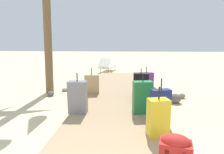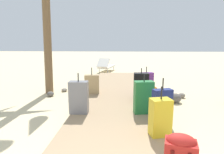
{
  "view_description": "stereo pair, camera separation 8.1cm",
  "coord_description": "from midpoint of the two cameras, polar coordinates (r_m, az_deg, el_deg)",
  "views": [
    {
      "loc": [
        0.19,
        -0.98,
        1.58
      ],
      "look_at": [
        -0.19,
        4.58,
        0.55
      ],
      "focal_mm": 29.76,
      "sensor_mm": 36.0,
      "label": 1
    },
    {
      "loc": [
        0.11,
        -0.98,
        1.58
      ],
      "look_at": [
        -0.19,
        4.58,
        0.55
      ],
      "focal_mm": 29.76,
      "sensor_mm": 36.0,
      "label": 2
    }
  ],
  "objects": [
    {
      "name": "ground_plane",
      "position": [
        4.59,
        1.07,
        -9.63
      ],
      "size": [
        60.0,
        60.0,
        0.0
      ],
      "primitive_type": "plane",
      "color": "beige"
    },
    {
      "name": "rock_right_mid",
      "position": [
        5.26,
        18.46,
        -6.15
      ],
      "size": [
        0.43,
        0.42,
        0.25
      ],
      "primitive_type": "ellipsoid",
      "rotation": [
        0.0,
        0.0,
        0.53
      ],
      "color": "#5B5651",
      "rests_on": "ground"
    },
    {
      "name": "rock_left_near",
      "position": [
        5.89,
        -18.76,
        -4.93
      ],
      "size": [
        0.29,
        0.3,
        0.14
      ],
      "primitive_type": "ellipsoid",
      "rotation": [
        0.0,
        0.0,
        0.5
      ],
      "color": "#5B5651",
      "rests_on": "ground"
    },
    {
      "name": "suitcase_grey",
      "position": [
        4.07,
        -10.72,
        -6.13
      ],
      "size": [
        0.4,
        0.22,
        0.88
      ],
      "color": "slate",
      "rests_on": "boardwalk"
    },
    {
      "name": "lounge_chair",
      "position": [
        10.29,
        -2.11,
        3.47
      ],
      "size": [
        0.95,
        1.66,
        0.77
      ],
      "color": "white",
      "rests_on": "ground"
    },
    {
      "name": "rock_left_far",
      "position": [
        6.33,
        -14.79,
        -3.84
      ],
      "size": [
        0.18,
        0.21,
        0.11
      ],
      "primitive_type": "ellipsoid",
      "rotation": [
        0.0,
        0.0,
        0.0
      ],
      "color": "gray",
      "rests_on": "ground"
    },
    {
      "name": "suitcase_purple",
      "position": [
        5.62,
        10.01,
        -1.82
      ],
      "size": [
        0.44,
        0.29,
        0.81
      ],
      "color": "#6B2D84",
      "rests_on": "boardwalk"
    },
    {
      "name": "suitcase_black",
      "position": [
        5.02,
        8.45,
        -2.81
      ],
      "size": [
        0.39,
        0.24,
        0.84
      ],
      "color": "black",
      "rests_on": "boardwalk"
    },
    {
      "name": "suitcase_green",
      "position": [
        4.05,
        9.11,
        -6.16
      ],
      "size": [
        0.43,
        0.27,
        0.84
      ],
      "color": "#237538",
      "rests_on": "boardwalk"
    },
    {
      "name": "boardwalk",
      "position": [
        5.37,
        1.39,
        -6.19
      ],
      "size": [
        1.96,
        8.33,
        0.08
      ],
      "primitive_type": "cube",
      "color": "tan",
      "rests_on": "ground"
    },
    {
      "name": "suitcase_navy",
      "position": [
        3.64,
        14.45,
        -8.65
      ],
      "size": [
        0.39,
        0.26,
        0.86
      ],
      "color": "navy",
      "rests_on": "boardwalk"
    },
    {
      "name": "suitcase_tan",
      "position": [
        5.61,
        -6.58,
        -2.14
      ],
      "size": [
        0.45,
        0.28,
        0.78
      ],
      "color": "tan",
      "rests_on": "boardwalk"
    },
    {
      "name": "backpack_orange",
      "position": [
        4.52,
        11.51,
        -5.66
      ],
      "size": [
        0.34,
        0.26,
        0.5
      ],
      "color": "orange",
      "rests_on": "boardwalk"
    },
    {
      "name": "rock_right_near",
      "position": [
        5.78,
        20.28,
        -5.34
      ],
      "size": [
        0.24,
        0.24,
        0.14
      ],
      "primitive_type": "ellipsoid",
      "rotation": [
        0.0,
        0.0,
        1.24
      ],
      "color": "gray",
      "rests_on": "ground"
    },
    {
      "name": "suitcase_yellow",
      "position": [
        3.17,
        13.88,
        -11.91
      ],
      "size": [
        0.37,
        0.29,
        0.82
      ],
      "color": "gold",
      "rests_on": "boardwalk"
    }
  ]
}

